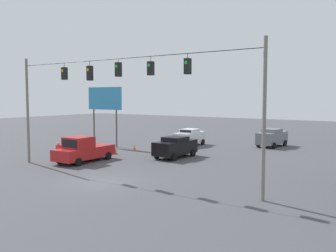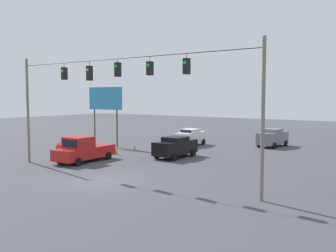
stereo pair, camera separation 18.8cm
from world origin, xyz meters
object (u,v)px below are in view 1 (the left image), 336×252
(pickup_truck_red_parked_shoulder, at_px, (83,150))
(sedan_grey_oncoming_deep, at_px, (272,137))
(sedan_black_withflow_mid, at_px, (175,147))
(overhead_signal_span, at_px, (118,94))
(roadside_billboard, at_px, (105,102))
(traffic_cone_fourth, at_px, (153,145))
(traffic_cone_second, at_px, (116,151))
(pedestrian, at_px, (59,152))
(traffic_cone_nearest, at_px, (92,156))
(traffic_cone_third, at_px, (134,148))
(sedan_white_withflow_far, at_px, (190,137))

(pickup_truck_red_parked_shoulder, height_order, sedan_grey_oncoming_deep, pickup_truck_red_parked_shoulder)
(sedan_black_withflow_mid, distance_m, sedan_grey_oncoming_deep, 12.84)
(overhead_signal_span, distance_m, roadside_billboard, 16.40)
(traffic_cone_fourth, xyz_separation_m, roadside_billboard, (5.07, 2.06, 4.50))
(sedan_black_withflow_mid, bearing_deg, traffic_cone_second, 16.98)
(overhead_signal_span, bearing_deg, traffic_cone_second, -46.02)
(pickup_truck_red_parked_shoulder, relative_size, pedestrian, 3.37)
(pickup_truck_red_parked_shoulder, bearing_deg, traffic_cone_nearest, -71.58)
(traffic_cone_fourth, bearing_deg, traffic_cone_third, 89.20)
(sedan_black_withflow_mid, bearing_deg, traffic_cone_third, -11.34)
(pedestrian, bearing_deg, traffic_cone_second, -101.17)
(traffic_cone_nearest, bearing_deg, pedestrian, 66.58)
(traffic_cone_nearest, height_order, traffic_cone_second, same)
(traffic_cone_second, relative_size, traffic_cone_third, 1.00)
(traffic_cone_fourth, bearing_deg, roadside_billboard, 22.07)
(pickup_truck_red_parked_shoulder, xyz_separation_m, traffic_cone_second, (0.50, -4.47, -0.70))
(overhead_signal_span, xyz_separation_m, sedan_white_withflow_far, (4.58, -16.54, -4.59))
(traffic_cone_third, bearing_deg, sedan_white_withflow_far, -110.79)
(pickup_truck_red_parked_shoulder, height_order, traffic_cone_fourth, pickup_truck_red_parked_shoulder)
(sedan_white_withflow_far, bearing_deg, sedan_grey_oncoming_deep, -150.54)
(sedan_white_withflow_far, relative_size, traffic_cone_fourth, 7.67)
(overhead_signal_span, relative_size, traffic_cone_fourth, 35.58)
(traffic_cone_second, xyz_separation_m, pedestrian, (1.12, 5.67, 0.54))
(pedestrian, bearing_deg, sedan_black_withflow_mid, -132.14)
(overhead_signal_span, height_order, traffic_cone_nearest, overhead_signal_span)
(sedan_white_withflow_far, xyz_separation_m, pedestrian, (3.48, 15.02, -0.14))
(pickup_truck_red_parked_shoulder, bearing_deg, sedan_grey_oncoming_deep, -117.79)
(overhead_signal_span, bearing_deg, roadside_billboard, -42.49)
(overhead_signal_span, height_order, sedan_white_withflow_far, overhead_signal_span)
(pickup_truck_red_parked_shoulder, bearing_deg, roadside_billboard, -55.95)
(sedan_grey_oncoming_deep, distance_m, traffic_cone_second, 17.03)
(traffic_cone_third, distance_m, pedestrian, 8.58)
(sedan_black_withflow_mid, height_order, traffic_cone_second, sedan_black_withflow_mid)
(traffic_cone_third, bearing_deg, sedan_black_withflow_mid, 168.66)
(sedan_black_withflow_mid, height_order, traffic_cone_fourth, sedan_black_withflow_mid)
(overhead_signal_span, relative_size, traffic_cone_second, 35.58)
(traffic_cone_nearest, xyz_separation_m, traffic_cone_fourth, (0.09, -8.97, 0.00))
(sedan_black_withflow_mid, bearing_deg, overhead_signal_span, 98.89)
(traffic_cone_second, relative_size, roadside_billboard, 0.09)
(sedan_grey_oncoming_deep, bearing_deg, roadside_billboard, 32.86)
(traffic_cone_third, bearing_deg, roadside_billboard, -11.76)
(pedestrian, bearing_deg, sedan_white_withflow_far, -103.04)
(traffic_cone_second, bearing_deg, traffic_cone_nearest, 90.38)
(overhead_signal_span, distance_m, traffic_cone_second, 11.29)
(traffic_cone_third, height_order, traffic_cone_fourth, same)
(overhead_signal_span, height_order, sedan_grey_oncoming_deep, overhead_signal_span)
(overhead_signal_span, height_order, traffic_cone_fourth, overhead_signal_span)
(roadside_billboard, bearing_deg, pedestrian, 112.85)
(sedan_white_withflow_far, xyz_separation_m, traffic_cone_second, (2.36, 9.35, -0.68))
(overhead_signal_span, height_order, sedan_black_withflow_mid, overhead_signal_span)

